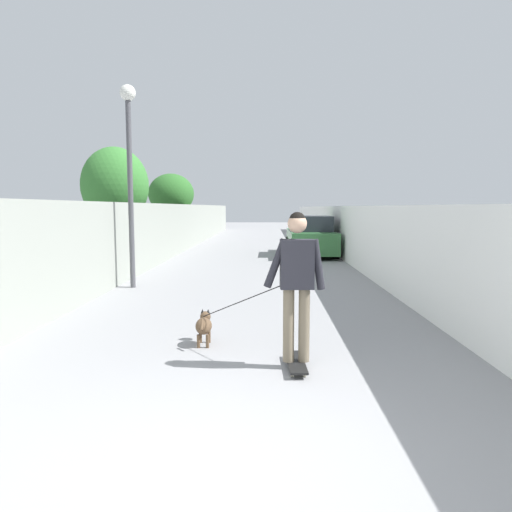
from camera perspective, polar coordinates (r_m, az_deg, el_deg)
The scene contains 10 objects.
ground_plane at distance 17.20m, azimuth -0.02°, elevation -0.21°, with size 80.00×80.00×0.00m, color gray.
wall_left at distance 15.57m, azimuth -12.33°, elevation 2.67°, with size 48.00×0.30×1.99m, color #999E93.
fence_right at distance 15.38m, azimuth 12.04°, elevation 2.49°, with size 48.00×0.30×1.91m, color white.
tree_left_near at distance 16.96m, azimuth -16.95°, elevation 8.23°, with size 2.30×2.30×3.94m.
tree_left_mid at distance 22.58m, azimuth -10.39°, elevation 7.47°, with size 2.15×2.15×3.46m.
lamp_post at distance 11.17m, azimuth -15.33°, elevation 12.27°, with size 0.36×0.36×4.61m.
skateboard at distance 5.57m, azimuth 4.94°, elevation -12.91°, with size 0.81×0.23×0.08m.
person_skateboarder at distance 5.33m, azimuth 5.04°, elevation -2.29°, with size 0.23×0.71×1.74m.
dog at distance 6.42m, azimuth -6.37°, elevation -8.42°, with size 1.20×1.32×1.06m.
car_near at distance 18.22m, azimuth 6.73°, elevation 2.35°, with size 4.33×1.80×1.54m.
Camera 1 is at (-3.09, -0.45, 1.87)m, focal length 32.51 mm.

